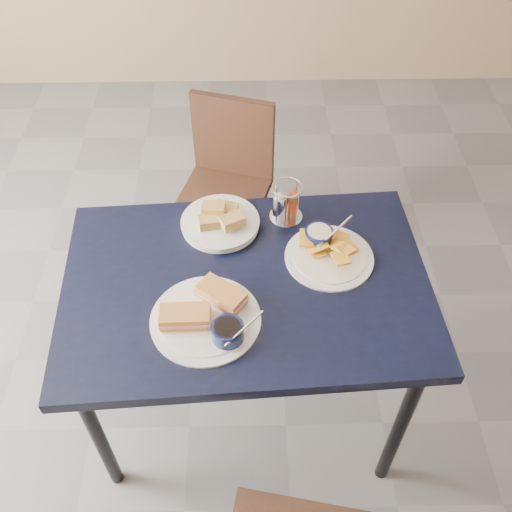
{
  "coord_description": "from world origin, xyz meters",
  "views": [
    {
      "loc": [
        -0.14,
        -0.99,
        2.08
      ],
      "look_at": [
        -0.11,
        0.14,
        0.82
      ],
      "focal_mm": 40.0,
      "sensor_mm": 36.0,
      "label": 1
    }
  ],
  "objects_px": {
    "sandwich_plate": "(209,316)",
    "bread_basket": "(220,221)",
    "dining_table": "(247,297)",
    "chair_far": "(224,173)",
    "plantain_plate": "(326,249)",
    "condiment_caddy": "(285,204)"
  },
  "relations": [
    {
      "from": "plantain_plate",
      "to": "chair_far",
      "type": "bearing_deg",
      "value": 114.27
    },
    {
      "from": "sandwich_plate",
      "to": "condiment_caddy",
      "type": "distance_m",
      "value": 0.48
    },
    {
      "from": "dining_table",
      "to": "chair_far",
      "type": "distance_m",
      "value": 0.92
    },
    {
      "from": "chair_far",
      "to": "plantain_plate",
      "type": "xyz_separation_m",
      "value": [
        0.35,
        -0.77,
        0.33
      ]
    },
    {
      "from": "dining_table",
      "to": "plantain_plate",
      "type": "height_order",
      "value": "plantain_plate"
    },
    {
      "from": "dining_table",
      "to": "plantain_plate",
      "type": "xyz_separation_m",
      "value": [
        0.25,
        0.11,
        0.09
      ]
    },
    {
      "from": "dining_table",
      "to": "bread_basket",
      "type": "relative_size",
      "value": 4.53
    },
    {
      "from": "sandwich_plate",
      "to": "bread_basket",
      "type": "relative_size",
      "value": 1.27
    },
    {
      "from": "sandwich_plate",
      "to": "condiment_caddy",
      "type": "bearing_deg",
      "value": 60.58
    },
    {
      "from": "sandwich_plate",
      "to": "bread_basket",
      "type": "distance_m",
      "value": 0.38
    },
    {
      "from": "dining_table",
      "to": "plantain_plate",
      "type": "distance_m",
      "value": 0.29
    },
    {
      "from": "bread_basket",
      "to": "dining_table",
      "type": "bearing_deg",
      "value": -70.97
    },
    {
      "from": "chair_far",
      "to": "condiment_caddy",
      "type": "relative_size",
      "value": 5.7
    },
    {
      "from": "dining_table",
      "to": "bread_basket",
      "type": "height_order",
      "value": "bread_basket"
    },
    {
      "from": "sandwich_plate",
      "to": "chair_far",
      "type": "bearing_deg",
      "value": 89.5
    },
    {
      "from": "dining_table",
      "to": "chair_far",
      "type": "bearing_deg",
      "value": 96.37
    },
    {
      "from": "dining_table",
      "to": "bread_basket",
      "type": "xyz_separation_m",
      "value": [
        -0.08,
        0.24,
        0.09
      ]
    },
    {
      "from": "sandwich_plate",
      "to": "bread_basket",
      "type": "bearing_deg",
      "value": 86.29
    },
    {
      "from": "chair_far",
      "to": "sandwich_plate",
      "type": "xyz_separation_m",
      "value": [
        -0.01,
        -1.02,
        0.33
      ]
    },
    {
      "from": "bread_basket",
      "to": "chair_far",
      "type": "bearing_deg",
      "value": 91.4
    },
    {
      "from": "sandwich_plate",
      "to": "bread_basket",
      "type": "height_order",
      "value": "sandwich_plate"
    },
    {
      "from": "chair_far",
      "to": "plantain_plate",
      "type": "height_order",
      "value": "plantain_plate"
    }
  ]
}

